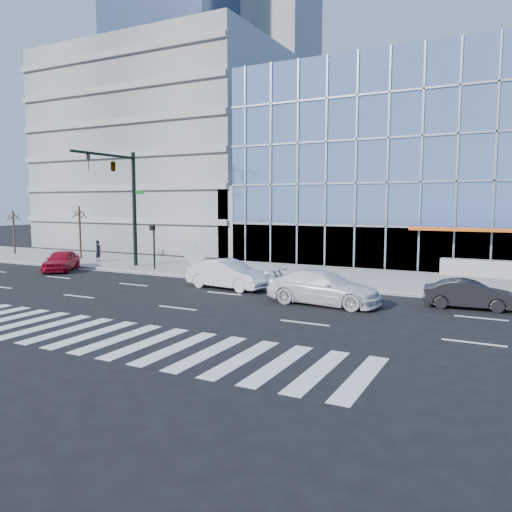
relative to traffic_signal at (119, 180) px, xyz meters
The scene contains 17 objects.
ground 13.41m from the traffic_signal, 22.56° to the right, with size 160.00×160.00×0.00m, color black.
sidewalk 13.03m from the traffic_signal, 17.33° to the left, with size 120.00×8.00×0.15m, color gray.
parking_garage 23.56m from the traffic_signal, 112.79° to the left, with size 24.00×24.00×20.00m, color gray.
ramp_block 14.68m from the traffic_signal, 69.59° to the left, with size 6.00×8.00×6.00m, color gray.
tower_far_west 69.49m from the traffic_signal, 120.12° to the left, with size 16.00×16.00×76.00m, color #455779.
tower_far_mid 79.43m from the traffic_signal, 128.34° to the left, with size 13.00×13.00×60.00m, color #455779.
tower_backdrop 70.43m from the traffic_signal, 106.19° to the left, with size 14.00×14.00×48.00m, color gray.
traffic_signal is the anchor object (origin of this frame).
ped_signal_post 4.75m from the traffic_signal, ahead, with size 0.30×0.33×3.00m.
street_tree_near 7.96m from the traffic_signal, 157.29° to the left, with size 1.10×1.10×4.23m.
street_tree_far 15.53m from the traffic_signal, 168.95° to the left, with size 1.10×1.10×3.87m.
white_suv 17.92m from the traffic_signal, 16.27° to the right, with size 2.14×5.27×1.53m, color white.
white_sedan 12.15m from the traffic_signal, 17.08° to the right, with size 1.63×4.68×1.54m, color silver.
dark_sedan 23.24m from the traffic_signal, ahead, with size 1.33×3.81×1.26m, color black.
red_sedan 6.77m from the traffic_signal, 144.68° to the right, with size 1.68×4.17×1.42m, color #A80C22.
pedestrian 7.04m from the traffic_signal, 153.80° to the left, with size 0.59×0.39×1.63m, color black.
tilted_panel 7.39m from the traffic_signal, 15.00° to the left, with size 1.30×0.06×1.30m, color #A1A1A1.
Camera 1 is at (12.98, -21.59, 4.60)m, focal length 35.00 mm.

